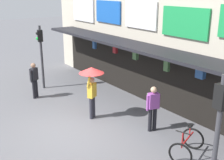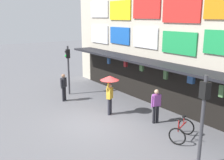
{
  "view_description": "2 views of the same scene",
  "coord_description": "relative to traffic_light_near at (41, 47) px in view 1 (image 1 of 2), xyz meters",
  "views": [
    {
      "loc": [
        8.32,
        -4.42,
        4.93
      ],
      "look_at": [
        -0.93,
        2.21,
        1.26
      ],
      "focal_mm": 45.88,
      "sensor_mm": 36.0,
      "label": 1
    },
    {
      "loc": [
        9.66,
        -6.04,
        4.98
      ],
      "look_at": [
        -1.3,
        1.65,
        1.62
      ],
      "focal_mm": 40.46,
      "sensor_mm": 36.0,
      "label": 2
    }
  ],
  "objects": [
    {
      "name": "pedestrian_in_blue",
      "position": [
        6.64,
        1.35,
        -1.16
      ],
      "size": [
        0.42,
        0.52,
        1.68
      ],
      "color": "black",
      "rests_on": "ground"
    },
    {
      "name": "shopfront",
      "position": [
        5.06,
        3.73,
        1.82
      ],
      "size": [
        18.0,
        2.6,
        8.0
      ],
      "color": "beige",
      "rests_on": "ground"
    },
    {
      "name": "traffic_light_far",
      "position": [
        10.11,
        0.02,
        0.0
      ],
      "size": [
        0.32,
        0.35,
        3.2
      ],
      "color": "#38383D",
      "rests_on": "ground"
    },
    {
      "name": "traffic_light_near",
      "position": [
        0.0,
        0.0,
        0.0
      ],
      "size": [
        0.33,
        0.35,
        3.2
      ],
      "color": "#38383D",
      "rests_on": "ground"
    },
    {
      "name": "ground_plane",
      "position": [
        5.06,
        -0.84,
        -2.14
      ],
      "size": [
        80.0,
        80.0,
        0.0
      ],
      "primitive_type": "plane",
      "color": "slate"
    },
    {
      "name": "pedestrian_in_purple",
      "position": [
        1.08,
        -0.85,
        -1.19
      ],
      "size": [
        0.38,
        0.46,
        1.68
      ],
      "color": "black",
      "rests_on": "ground"
    },
    {
      "name": "bicycle_parked",
      "position": [
        8.51,
        1.03,
        -1.75
      ],
      "size": [
        1.08,
        1.34,
        1.05
      ],
      "color": "black",
      "rests_on": "ground"
    },
    {
      "name": "pedestrian_with_umbrella",
      "position": [
        4.49,
        0.16,
        -0.5
      ],
      "size": [
        0.96,
        0.96,
        2.08
      ],
      "color": "#2D2D38",
      "rests_on": "ground"
    }
  ]
}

